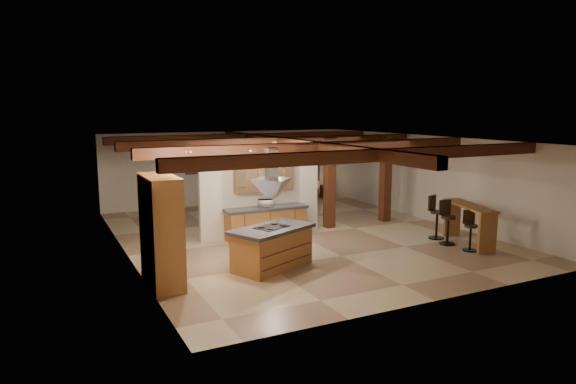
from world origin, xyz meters
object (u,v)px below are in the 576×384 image
sofa (290,192)px  bar_counter (469,218)px  kitchen_island (272,247)px  dining_table (253,208)px

sofa → bar_counter: size_ratio=1.02×
kitchen_island → bar_counter: (5.88, -0.48, 0.25)m
kitchen_island → sofa: size_ratio=1.02×
dining_table → bar_counter: size_ratio=0.77×
dining_table → sofa: sofa is taller
dining_table → sofa: size_ratio=0.76×
sofa → dining_table: bearing=37.9°
kitchen_island → bar_counter: bar_counter is taller
dining_table → kitchen_island: bearing=-91.8°
kitchen_island → sofa: 9.26m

